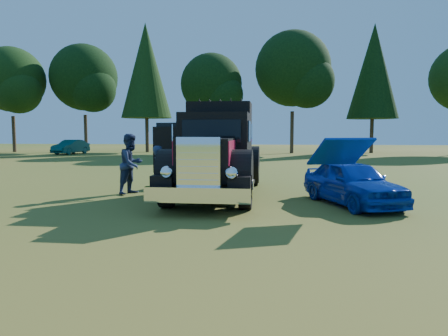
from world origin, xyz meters
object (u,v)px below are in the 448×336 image
diamond_t_truck (216,156)px  distant_teal_car (71,147)px  hotrod_coupe (352,182)px  spectator_near (159,173)px  spectator_far (131,164)px

diamond_t_truck → distant_teal_car: 29.29m
hotrod_coupe → spectator_near: 5.56m
spectator_near → distant_teal_car: bearing=28.0°
distant_teal_car → spectator_near: bearing=-48.9°
hotrod_coupe → spectator_near: bearing=177.3°
spectator_near → spectator_far: spectator_far is taller
distant_teal_car → spectator_far: bearing=-50.0°
diamond_t_truck → spectator_near: (-1.61, -0.83, -0.47)m
spectator_near → distant_teal_car: 29.05m
diamond_t_truck → spectator_far: bearing=176.7°
spectator_far → distant_teal_car: bearing=52.1°
hotrod_coupe → spectator_near: hotrod_coupe is taller
diamond_t_truck → hotrod_coupe: 4.14m
spectator_far → distant_teal_car: (-14.47, 23.46, -0.30)m
distant_teal_car → diamond_t_truck: bearing=-45.4°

